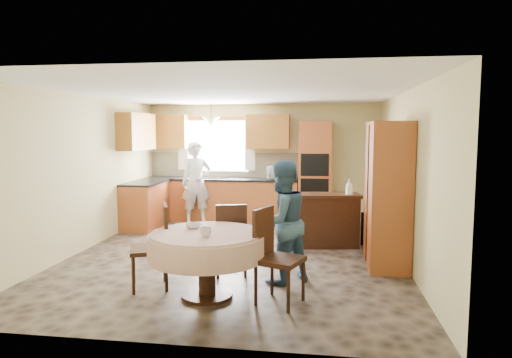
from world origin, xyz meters
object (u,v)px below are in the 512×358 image
object	(u,v)px
chair_left	(156,242)
person_dining	(281,222)
sideboard	(324,222)
person_sink	(196,183)
oven_tower	(315,173)
cupboard	(387,194)
chair_back	(231,236)
chair_right	(273,251)
dining_table	(207,247)

from	to	relation	value
chair_left	person_dining	world-z (taller)	person_dining
sideboard	person_sink	distance (m)	3.06
oven_tower	cupboard	size ratio (longest dim) A/B	1.03
chair_back	chair_right	world-z (taller)	chair_right
chair_back	person_dining	size ratio (longest dim) A/B	0.63
dining_table	person_sink	size ratio (longest dim) A/B	0.79
sideboard	dining_table	distance (m)	2.91
oven_tower	chair_left	world-z (taller)	oven_tower
chair_left	dining_table	bearing A→B (deg)	49.19
person_dining	sideboard	bearing A→B (deg)	-147.97
oven_tower	chair_right	distance (m)	4.57
person_sink	chair_back	bearing A→B (deg)	-90.52
sideboard	dining_table	bearing A→B (deg)	-126.92
sideboard	chair_back	size ratio (longest dim) A/B	1.19
oven_tower	person_sink	distance (m)	2.47
dining_table	chair_right	xyz separation A→B (m)	(0.77, -0.04, -0.01)
dining_table	chair_left	xyz separation A→B (m)	(-0.70, 0.23, -0.03)
cupboard	chair_left	bearing A→B (deg)	-154.73
dining_table	chair_right	world-z (taller)	chair_right
dining_table	sideboard	bearing A→B (deg)	62.39
sideboard	chair_left	bearing A→B (deg)	-140.38
oven_tower	chair_right	bearing A→B (deg)	-94.82
person_dining	chair_back	bearing A→B (deg)	-54.18
oven_tower	person_sink	world-z (taller)	oven_tower
chair_back	person_sink	size ratio (longest dim) A/B	0.57
cupboard	person_dining	bearing A→B (deg)	-146.12
oven_tower	chair_right	size ratio (longest dim) A/B	1.99
chair_left	person_sink	size ratio (longest dim) A/B	0.60
chair_left	chair_right	size ratio (longest dim) A/B	0.97
cupboard	person_sink	xyz separation A→B (m)	(-3.50, 2.48, -0.17)
dining_table	cupboard	bearing A→B (deg)	35.87
chair_left	chair_right	world-z (taller)	chair_right
oven_tower	chair_left	xyz separation A→B (m)	(-1.85, -4.25, -0.49)
oven_tower	chair_back	distance (m)	3.86
cupboard	dining_table	bearing A→B (deg)	-144.13
oven_tower	dining_table	xyz separation A→B (m)	(-1.15, -4.48, -0.46)
person_sink	sideboard	bearing A→B (deg)	-53.65
dining_table	chair_left	bearing A→B (deg)	161.79
chair_left	person_dining	size ratio (longest dim) A/B	0.66
person_dining	chair_left	bearing A→B (deg)	-26.37
person_sink	oven_tower	bearing A→B (deg)	-14.42
sideboard	person_sink	xyz separation A→B (m)	(-2.62, 1.52, 0.44)
oven_tower	chair_back	world-z (taller)	oven_tower
chair_back	sideboard	bearing A→B (deg)	-138.08
oven_tower	chair_back	xyz separation A→B (m)	(-1.03, -3.68, -0.52)
cupboard	oven_tower	bearing A→B (deg)	110.43
dining_table	person_sink	distance (m)	4.29
oven_tower	sideboard	distance (m)	2.02
oven_tower	chair_back	bearing A→B (deg)	-105.59
cupboard	person_dining	world-z (taller)	cupboard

